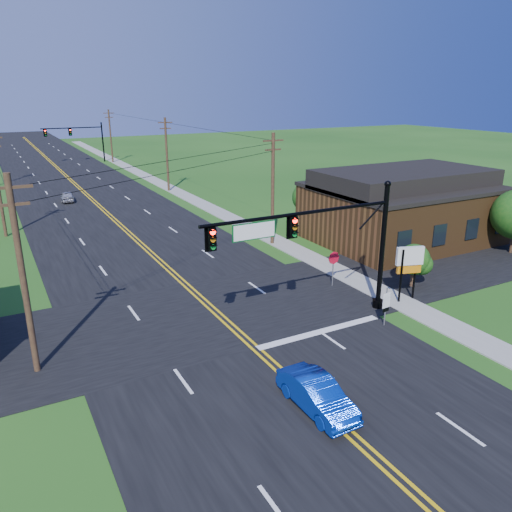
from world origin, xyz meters
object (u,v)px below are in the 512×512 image
signal_mast_main (318,240)px  route_sign (386,304)px  signal_mast_far (77,136)px  blue_car (317,395)px  stop_sign (334,261)px

signal_mast_main → route_sign: signal_mast_main is taller
signal_mast_main → signal_mast_far: 72.00m
signal_mast_main → route_sign: size_ratio=5.09×
signal_mast_far → route_sign: size_ratio=4.95×
signal_mast_far → blue_car: bearing=-93.3°
route_sign → stop_sign: (1.00, 6.00, 0.42)m
blue_car → route_sign: (7.53, 4.39, 0.63)m
blue_car → signal_mast_far: bearing=86.1°
signal_mast_main → blue_car: (-4.36, -6.40, -4.09)m
blue_car → route_sign: size_ratio=1.81×
signal_mast_far → route_sign: 74.15m
signal_mast_main → stop_sign: bearing=43.7°
signal_mast_main → signal_mast_far: (0.10, 72.00, -0.20)m
signal_mast_far → blue_car: (-4.46, -78.40, -3.88)m
signal_mast_main → stop_sign: (4.16, 3.98, -3.04)m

